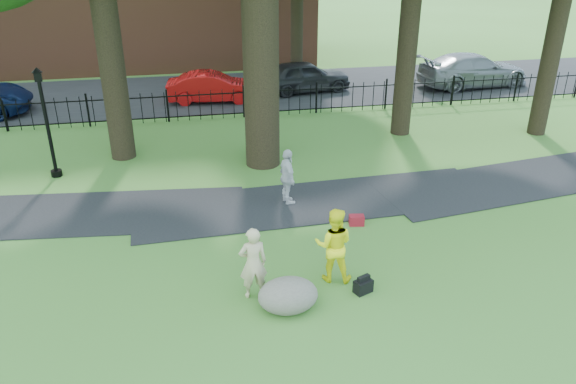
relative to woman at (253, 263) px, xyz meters
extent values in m
plane|color=#3C6724|center=(1.29, 0.12, -0.81)|extent=(120.00, 120.00, 0.00)
cube|color=black|center=(2.29, 4.02, -0.81)|extent=(36.07, 3.85, 0.03)
cube|color=black|center=(1.29, 16.12, -0.81)|extent=(80.00, 7.00, 0.02)
cube|color=black|center=(1.29, 12.12, 0.21)|extent=(44.00, 0.04, 0.04)
cube|color=black|center=(1.29, 12.12, -0.63)|extent=(44.00, 0.04, 0.04)
cylinder|color=black|center=(-3.21, 8.62, 3.74)|extent=(0.80, 0.80, 9.10)
cylinder|color=black|center=(6.79, 9.12, 3.39)|extent=(0.70, 0.70, 8.40)
cylinder|color=black|center=(11.79, 8.12, 3.22)|extent=(0.64, 0.64, 8.05)
imported|color=tan|center=(0.00, 0.00, 0.00)|extent=(0.62, 0.43, 1.61)
imported|color=#FFF715|center=(1.79, 0.30, 0.05)|extent=(0.99, 0.87, 1.71)
imported|color=#B8B7BC|center=(1.52, 4.12, 0.00)|extent=(0.53, 0.99, 1.60)
ellipsoid|color=#6E675C|center=(0.62, -0.54, -0.45)|extent=(1.47, 1.29, 0.72)
cylinder|color=black|center=(-5.16, 7.37, 0.69)|extent=(0.11, 0.11, 2.99)
cylinder|color=black|center=(-5.16, 7.37, -0.71)|extent=(0.34, 0.34, 0.19)
cube|color=black|center=(-5.16, 7.37, 2.32)|extent=(0.23, 0.23, 0.28)
cone|color=black|center=(-5.16, 7.37, 2.51)|extent=(0.30, 0.30, 0.15)
cube|color=black|center=(2.29, -0.32, -0.66)|extent=(0.45, 0.37, 0.29)
cube|color=maroon|center=(3.04, 2.56, -0.68)|extent=(0.42, 0.30, 0.26)
imported|color=#B30D0D|center=(0.21, 14.60, -0.16)|extent=(4.05, 1.73, 1.30)
imported|color=black|center=(4.52, 15.44, -0.08)|extent=(4.45, 2.30, 1.45)
imported|color=gray|center=(12.65, 14.87, -0.03)|extent=(5.57, 2.72, 1.56)
camera|label=1|loc=(-1.16, -9.67, 6.24)|focal=35.00mm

